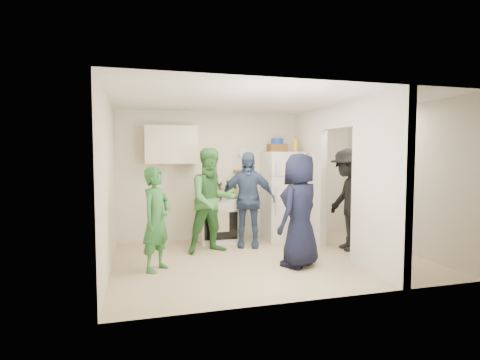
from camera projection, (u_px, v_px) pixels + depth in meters
The scene contains 38 objects.
floor at pixel (269, 259), 5.95m from camera, with size 4.80×4.80×0.00m, color #C6B28B.
wall_back at pixel (241, 175), 7.50m from camera, with size 4.80×4.80×0.00m, color silver.
wall_front at pixel (321, 192), 4.23m from camera, with size 4.80×4.80×0.00m, color silver.
wall_left at pixel (108, 184), 5.24m from camera, with size 3.40×3.40×0.00m, color silver.
wall_right at pixel (400, 179), 6.50m from camera, with size 3.40×3.40×0.00m, color silver.
ceiling at pixel (270, 101), 5.78m from camera, with size 4.80×4.80×0.00m, color white.
partition_pier_back at pixel (309, 176), 7.24m from camera, with size 0.12×1.20×2.50m, color silver.
partition_pier_front at pixel (379, 185), 5.12m from camera, with size 0.12×1.20×2.50m, color silver.
partition_header at pixel (339, 116), 6.11m from camera, with size 0.12×1.00×0.40m, color silver.
stove at pixel (218, 220), 7.10m from camera, with size 0.71×0.59×0.85m, color white.
upper_cabinet at pixel (171, 145), 6.92m from camera, with size 0.95×0.34×0.70m, color silver.
fridge at pixel (283, 195), 7.38m from camera, with size 0.71×0.69×1.72m, color silver.
wicker_basket at pixel (277, 148), 7.34m from camera, with size 0.35×0.25×0.15m, color brown.
blue_bowl at pixel (277, 141), 7.33m from camera, with size 0.24×0.24×0.11m, color #163598.
yellow_cup_stack_top at pixel (295, 145), 7.27m from camera, with size 0.09×0.09×0.25m, color #ECAC13.
wall_clock at pixel (244, 153), 7.47m from camera, with size 0.22×0.22×0.03m, color white.
spice_shelf at pixel (242, 170), 7.45m from camera, with size 0.35×0.08×0.03m, color olive.
nook_window at pixel (392, 156), 6.66m from camera, with size 0.03×0.70×0.80m, color black.
nook_window_frame at pixel (391, 156), 6.65m from camera, with size 0.04×0.76×0.86m, color white.
nook_valance at pixel (391, 136), 6.62m from camera, with size 0.04×0.82×0.18m, color white.
yellow_cup_stack_stove at pixel (214, 193), 6.82m from camera, with size 0.09×0.09×0.25m, color #FCFF15.
red_cup at pixel (231, 196), 6.93m from camera, with size 0.09×0.09×0.12m, color #AE180B.
person_green_left at pixel (157, 219), 5.35m from camera, with size 0.54×0.36×1.49m, color #2F763F.
person_green_center at pixel (212, 200), 6.36m from camera, with size 0.86×0.67×1.78m, color #3A8344.
person_denim at pixel (247, 199), 6.75m from camera, with size 1.01×0.42×1.72m, color #354B73.
person_navy at pixel (300, 210), 5.56m from camera, with size 0.83×0.54×1.69m, color black.
person_nook at pixel (348, 199), 6.51m from camera, with size 1.15×0.66×1.78m, color black.
bottle_a at pixel (201, 189), 7.11m from camera, with size 0.07×0.07×0.32m, color brown.
bottle_b at pixel (209, 190), 6.94m from camera, with size 0.08×0.08×0.32m, color #1A4818.
bottle_c at pixel (212, 189), 7.20m from camera, with size 0.06×0.06×0.30m, color silver.
bottle_d at pixel (220, 191), 7.03m from camera, with size 0.07×0.07×0.27m, color brown.
bottle_e at pixel (221, 189), 7.27m from camera, with size 0.08×0.08×0.29m, color silver.
bottle_f at pixel (227, 189), 7.12m from camera, with size 0.07×0.07×0.33m, color #194428.
bottle_g at pixel (230, 190), 7.28m from camera, with size 0.08×0.08×0.27m, color olive.
bottle_h at pixel (204, 191), 6.87m from camera, with size 0.06×0.06×0.30m, color #95989F.
bottle_i at pixel (218, 190), 7.17m from camera, with size 0.08×0.08×0.28m, color #5C500F.
bottle_j at pixel (235, 190), 7.05m from camera, with size 0.06×0.06×0.32m, color #194A22.
bottle_k at pixel (206, 192), 7.05m from camera, with size 0.07×0.07×0.25m, color maroon.
Camera 1 is at (-1.98, -5.53, 1.67)m, focal length 28.00 mm.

